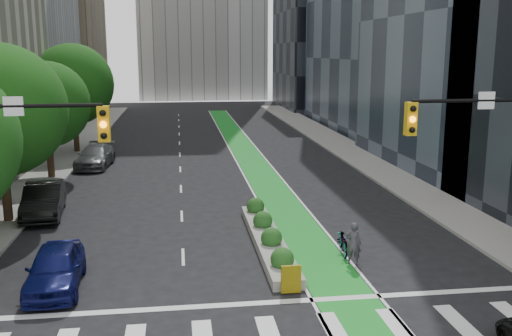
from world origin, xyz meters
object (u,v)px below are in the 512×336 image
object	(u,v)px
median_planter	(268,237)
bicycle	(343,240)
parked_car_left_near	(55,268)
parked_car_left_far	(95,156)
parked_car_left_mid	(44,200)
cyclist	(353,243)

from	to	relation	value
median_planter	bicycle	size ratio (longest dim) A/B	4.99
parked_car_left_near	parked_car_left_far	xyz separation A→B (m)	(-1.63, 22.32, 0.02)
median_planter	bicycle	bearing A→B (deg)	-25.64
parked_car_left_near	parked_car_left_far	bearing A→B (deg)	91.17
median_planter	parked_car_left_mid	distance (m)	12.25
median_planter	parked_car_left_near	size ratio (longest dim) A/B	2.28
cyclist	parked_car_left_far	xyz separation A→B (m)	(-12.86, 21.47, -0.08)
cyclist	parked_car_left_mid	xyz separation A→B (m)	(-13.70, 8.71, -0.02)
parked_car_left_mid	parked_car_left_far	distance (m)	12.78
cyclist	median_planter	bearing A→B (deg)	-22.16
median_planter	parked_car_left_mid	world-z (taller)	parked_car_left_mid
parked_car_left_mid	parked_car_left_near	bearing A→B (deg)	-81.60
median_planter	parked_car_left_far	size ratio (longest dim) A/B	1.88
median_planter	cyclist	xyz separation A→B (m)	(3.00, -2.77, 0.50)
parked_car_left_near	parked_car_left_mid	distance (m)	9.88
cyclist	parked_car_left_far	bearing A→B (deg)	-38.54
parked_car_left_mid	cyclist	bearing A→B (deg)	-38.55
median_planter	parked_car_left_near	bearing A→B (deg)	-156.21
bicycle	cyclist	world-z (taller)	cyclist
parked_car_left_near	parked_car_left_far	distance (m)	22.38
parked_car_left_mid	parked_car_left_far	bearing A→B (deg)	80.11
median_planter	cyclist	world-z (taller)	cyclist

